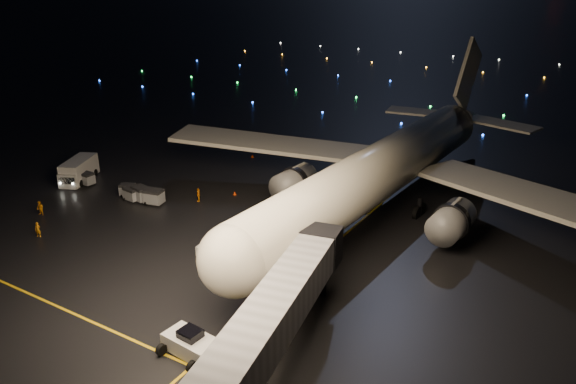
% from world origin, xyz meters
% --- Properties ---
extents(ground, '(2000.00, 2000.00, 0.00)m').
position_xyz_m(ground, '(0.00, 300.00, 0.00)').
color(ground, black).
rests_on(ground, ground).
extents(lane_centre, '(0.25, 80.00, 0.02)m').
position_xyz_m(lane_centre, '(12.00, 15.00, 0.01)').
color(lane_centre, gold).
rests_on(lane_centre, ground).
extents(lane_cross, '(60.00, 0.25, 0.02)m').
position_xyz_m(lane_cross, '(-5.00, -10.00, 0.01)').
color(lane_cross, gold).
rests_on(lane_cross, ground).
extents(airliner, '(65.17, 62.29, 17.47)m').
position_xyz_m(airliner, '(12.93, 25.99, 8.73)').
color(airliner, beige).
rests_on(airliner, ground).
extents(pushback_tug, '(4.40, 2.58, 2.01)m').
position_xyz_m(pushback_tug, '(10.94, -8.77, 1.00)').
color(pushback_tug, silver).
rests_on(pushback_tug, ground).
extents(belt_loader, '(6.39, 1.87, 3.08)m').
position_xyz_m(belt_loader, '(3.42, 4.11, 1.54)').
color(belt_loader, silver).
rests_on(belt_loader, ground).
extents(service_truck, '(5.68, 8.48, 3.00)m').
position_xyz_m(service_truck, '(-25.95, 11.60, 1.50)').
color(service_truck, silver).
rests_on(service_truck, ground).
extents(crew_a, '(0.72, 0.64, 1.65)m').
position_xyz_m(crew_a, '(-15.90, -2.26, 0.83)').
color(crew_a, orange).
rests_on(crew_a, ground).
extents(crew_b, '(0.90, 0.73, 1.72)m').
position_xyz_m(crew_b, '(-20.56, 1.46, 0.86)').
color(crew_b, orange).
rests_on(crew_b, ground).
extents(crew_c, '(0.80, 1.08, 1.70)m').
position_xyz_m(crew_c, '(-7.52, 14.25, 0.85)').
color(crew_c, orange).
rests_on(crew_c, ground).
extents(safety_cone_0, '(0.39, 0.39, 0.44)m').
position_xyz_m(safety_cone_0, '(5.73, 12.92, 0.22)').
color(safety_cone_0, '#F73B02').
rests_on(safety_cone_0, ground).
extents(safety_cone_1, '(0.57, 0.57, 0.53)m').
position_xyz_m(safety_cone_1, '(6.34, 22.22, 0.26)').
color(safety_cone_1, '#F73B02').
rests_on(safety_cone_1, ground).
extents(safety_cone_2, '(0.51, 0.51, 0.49)m').
position_xyz_m(safety_cone_2, '(-5.00, 18.28, 0.25)').
color(safety_cone_2, '#F73B02').
rests_on(safety_cone_2, ground).
extents(safety_cone_3, '(0.55, 0.55, 0.52)m').
position_xyz_m(safety_cone_3, '(-11.67, 31.84, 0.26)').
color(safety_cone_3, '#F73B02').
rests_on(safety_cone_3, ground).
extents(taxiway_lights, '(164.00, 92.00, 0.36)m').
position_xyz_m(taxiway_lights, '(0.00, 106.00, 0.18)').
color(taxiway_lights, black).
rests_on(taxiway_lights, ground).
extents(baggage_cart_0, '(2.48, 1.96, 1.88)m').
position_xyz_m(baggage_cart_0, '(-11.58, 10.75, 0.94)').
color(baggage_cart_0, gray).
rests_on(baggage_cart_0, ground).
extents(baggage_cart_1, '(2.11, 1.59, 1.67)m').
position_xyz_m(baggage_cart_1, '(-14.69, 10.17, 0.83)').
color(baggage_cart_1, gray).
rests_on(baggage_cart_1, ground).
extents(baggage_cart_2, '(2.46, 1.98, 1.84)m').
position_xyz_m(baggage_cart_2, '(-13.72, 10.68, 0.92)').
color(baggage_cart_2, gray).
rests_on(baggage_cart_2, ground).
extents(baggage_cart_3, '(2.25, 1.95, 1.60)m').
position_xyz_m(baggage_cart_3, '(-16.22, 10.97, 0.80)').
color(baggage_cart_3, gray).
rests_on(baggage_cart_3, ground).
extents(baggage_cart_4, '(2.02, 1.45, 1.68)m').
position_xyz_m(baggage_cart_4, '(-23.89, 10.94, 0.84)').
color(baggage_cart_4, gray).
rests_on(baggage_cart_4, ground).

